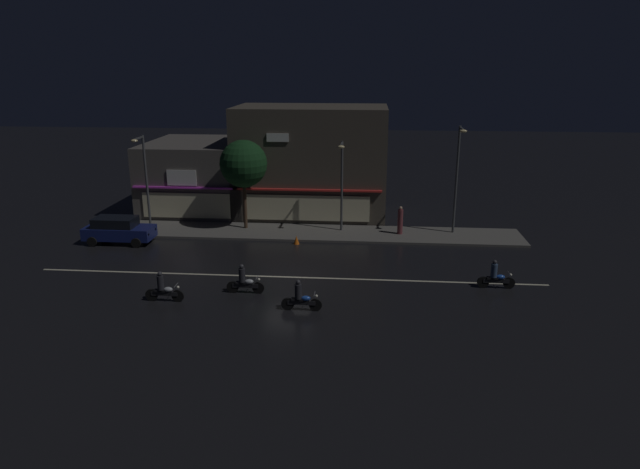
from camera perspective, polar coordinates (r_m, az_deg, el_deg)
ground_plane at (r=30.72m, az=-3.31°, el=-4.27°), size 140.00×140.00×0.00m
lane_divider_stripe at (r=30.72m, az=-3.31°, el=-4.26°), size 27.34×0.16×0.01m
sidewalk_far at (r=38.37m, az=-1.60°, el=0.20°), size 28.78×3.74×0.14m
storefront_left_block at (r=45.46m, az=-11.65°, el=5.81°), size 7.92×8.94×5.25m
storefront_center_block at (r=42.37m, az=-0.87°, el=7.27°), size 10.91×6.51×8.03m
streetlamp_west at (r=39.79m, az=-17.13°, el=5.78°), size 0.44×1.64×6.33m
streetlamp_mid at (r=37.61m, az=2.18°, el=5.65°), size 0.44×1.64×6.01m
streetlamp_east at (r=38.04m, az=13.58°, el=6.15°), size 0.44×1.64×7.05m
pedestrian_on_sidewalk at (r=37.96m, az=8.02°, el=1.34°), size 0.35×0.35×1.87m
street_tree at (r=38.54m, az=-7.66°, el=7.00°), size 3.17×3.17×6.03m
parked_car_near_kerb at (r=38.37m, az=-19.51°, el=0.46°), size 4.30×1.98×1.67m
motorcycle_lead at (r=26.48m, az=-1.97°, el=-6.34°), size 1.90×0.60×1.52m
motorcycle_following at (r=28.64m, az=-7.59°, el=-4.65°), size 1.90×0.60×1.52m
motorcycle_opposite_lane at (r=30.33m, az=17.13°, el=-4.04°), size 1.90×0.60×1.52m
motorcycle_trailing_far at (r=28.47m, az=-15.42°, el=-5.27°), size 1.90×0.60×1.52m
traffic_cone at (r=36.11m, az=-2.37°, el=-0.54°), size 0.36×0.36×0.55m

